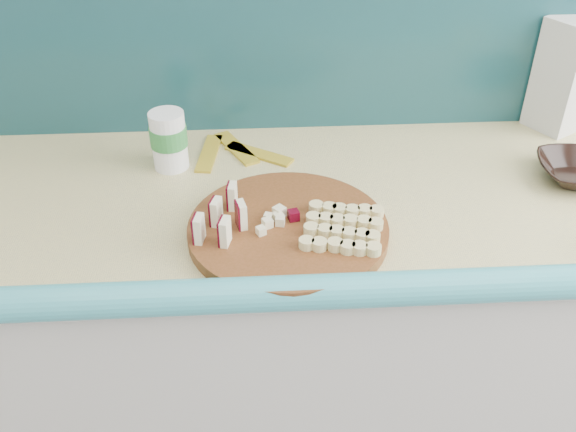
{
  "coord_description": "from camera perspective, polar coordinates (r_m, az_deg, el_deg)",
  "views": [
    {
      "loc": [
        -0.16,
        0.42,
        1.62
      ],
      "look_at": [
        -0.11,
        1.36,
        0.95
      ],
      "focal_mm": 40.0,
      "sensor_mm": 36.0,
      "label": 1
    }
  ],
  "objects": [
    {
      "name": "canister",
      "position": [
        1.36,
        -10.55,
        6.73
      ],
      "size": [
        0.08,
        0.08,
        0.13
      ],
      "rotation": [
        0.0,
        0.0,
        -0.12
      ],
      "color": "white",
      "rests_on": "kitchen_counter"
    },
    {
      "name": "banana_peel",
      "position": [
        1.43,
        -4.75,
        5.71
      ],
      "size": [
        0.21,
        0.18,
        0.01
      ],
      "rotation": [
        0.0,
        0.0,
        0.3
      ],
      "color": "gold",
      "rests_on": "kitchen_counter"
    },
    {
      "name": "banana_slices",
      "position": [
        1.14,
        4.95,
        -1.02
      ],
      "size": [
        0.16,
        0.16,
        0.02
      ],
      "color": "#D9CB85",
      "rests_on": "cutting_board"
    },
    {
      "name": "kitchen_counter",
      "position": [
        1.61,
        7.28,
        -11.28
      ],
      "size": [
        2.2,
        0.63,
        0.91
      ],
      "color": "beige",
      "rests_on": "ground"
    },
    {
      "name": "cutting_board",
      "position": [
        1.17,
        0.0,
        -1.26
      ],
      "size": [
        0.44,
        0.44,
        0.02
      ],
      "primitive_type": "cylinder",
      "rotation": [
        0.0,
        0.0,
        -0.25
      ],
      "color": "#4F2C11",
      "rests_on": "kitchen_counter"
    },
    {
      "name": "flour_bag",
      "position": [
        1.63,
        23.88,
        11.58
      ],
      "size": [
        0.18,
        0.17,
        0.26
      ],
      "primitive_type": "cube",
      "rotation": [
        0.0,
        0.0,
        0.55
      ],
      "color": "silver",
      "rests_on": "kitchen_counter"
    },
    {
      "name": "backsplash",
      "position": [
        1.46,
        7.48,
        16.93
      ],
      "size": [
        2.2,
        0.02,
        0.5
      ],
      "primitive_type": "cube",
      "color": "teal",
      "rests_on": "kitchen_counter"
    },
    {
      "name": "apple_chunks",
      "position": [
        1.16,
        -1.12,
        -0.32
      ],
      "size": [
        0.05,
        0.06,
        0.02
      ],
      "color": "#FFF4CB",
      "rests_on": "cutting_board"
    },
    {
      "name": "apple_wedges",
      "position": [
        1.14,
        -5.85,
        -0.02
      ],
      "size": [
        0.1,
        0.14,
        0.05
      ],
      "color": "#F5EDC4",
      "rests_on": "cutting_board"
    }
  ]
}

